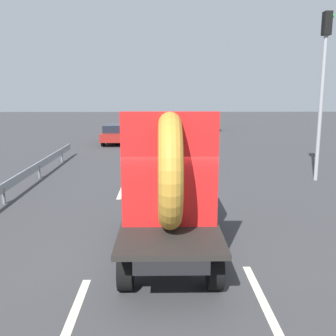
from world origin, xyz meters
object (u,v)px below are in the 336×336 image
Objects in this scene: traffic_light at (323,75)px; distant_sedan at (116,133)px; flatbed_truck at (168,183)px; oncoming_car at (207,122)px.

distant_sedan is at bearing 129.67° from traffic_light.
traffic_light is at bearing 48.00° from flatbed_truck.
distant_sedan is 12.45m from oncoming_car.
flatbed_truck is 29.01m from oncoming_car.
traffic_light reaches higher than distant_sedan.
distant_sedan is at bearing 100.09° from flatbed_truck.
oncoming_car is at bearing 81.64° from flatbed_truck.
traffic_light is at bearing -50.33° from distant_sedan.
oncoming_car is (7.56, 9.89, -0.01)m from distant_sedan.
flatbed_truck is at bearing -79.91° from distant_sedan.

